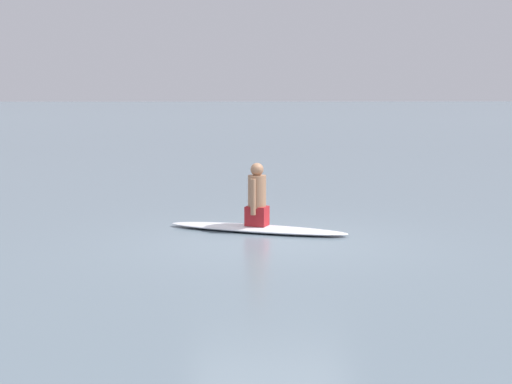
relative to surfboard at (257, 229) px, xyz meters
The scene contains 3 objects.
ground_plane 0.98m from the surfboard, 10.64° to the left, with size 400.00×400.00×0.00m, color slate.
surfboard is the anchor object (origin of this frame).
person_paddler 0.53m from the surfboard, 165.96° to the right, with size 0.45×0.43×1.05m.
Camera 1 is at (12.11, -0.88, 2.32)m, focal length 55.54 mm.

